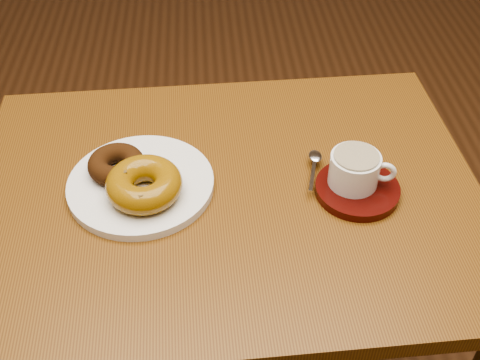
{
  "coord_description": "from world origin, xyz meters",
  "views": [
    {
      "loc": [
        0.06,
        -0.79,
        1.46
      ],
      "look_at": [
        0.11,
        -0.08,
        0.8
      ],
      "focal_mm": 45.0,
      "sensor_mm": 36.0,
      "label": 1
    }
  ],
  "objects": [
    {
      "name": "donut_caramel",
      "position": [
        -0.04,
        -0.1,
        0.81
      ],
      "size": [
        0.15,
        0.15,
        0.04
      ],
      "rotation": [
        0.0,
        0.0,
        -0.3
      ],
      "color": "#875D0E",
      "rests_on": "donut_plate"
    },
    {
      "name": "donut_cinnamon",
      "position": [
        -0.09,
        -0.04,
        0.81
      ],
      "size": [
        0.11,
        0.11,
        0.03
      ],
      "primitive_type": "torus",
      "rotation": [
        0.0,
        0.0,
        0.14
      ],
      "color": "#361C0A",
      "rests_on": "donut_plate"
    },
    {
      "name": "teaspoon",
      "position": [
        0.24,
        -0.03,
        0.8
      ],
      "size": [
        0.04,
        0.1,
        0.01
      ],
      "rotation": [
        0.0,
        0.0,
        -0.25
      ],
      "color": "silver",
      "rests_on": "saucer"
    },
    {
      "name": "saucer",
      "position": [
        0.3,
        -0.1,
        0.78
      ],
      "size": [
        0.17,
        0.17,
        0.01
      ],
      "primitive_type": "cylinder",
      "rotation": [
        0.0,
        0.0,
        0.32
      ],
      "color": "#350907",
      "rests_on": "cafe_table"
    },
    {
      "name": "cafe_table",
      "position": [
        0.09,
        -0.08,
        0.65
      ],
      "size": [
        0.85,
        0.65,
        0.78
      ],
      "rotation": [
        0.0,
        0.0,
        0.03
      ],
      "color": "brown",
      "rests_on": "ground"
    },
    {
      "name": "coffee_cup",
      "position": [
        0.29,
        -0.09,
        0.82
      ],
      "size": [
        0.11,
        0.08,
        0.06
      ],
      "rotation": [
        0.0,
        0.0,
        -0.26
      ],
      "color": "white",
      "rests_on": "saucer"
    },
    {
      "name": "donut_plate",
      "position": [
        -0.05,
        -0.06,
        0.78
      ],
      "size": [
        0.26,
        0.26,
        0.01
      ],
      "primitive_type": "cylinder",
      "rotation": [
        0.0,
        0.0,
        -0.11
      ],
      "color": "white",
      "rests_on": "cafe_table"
    }
  ]
}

